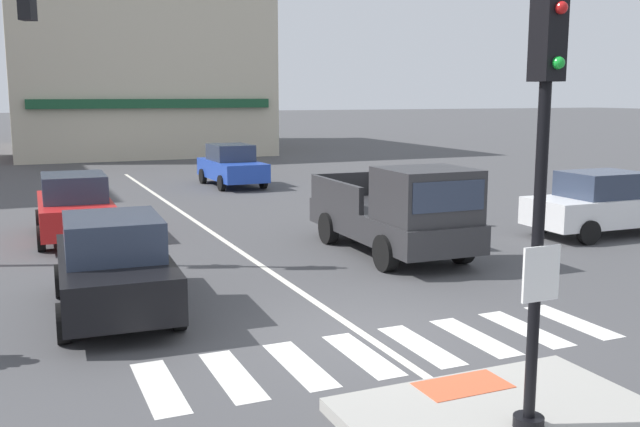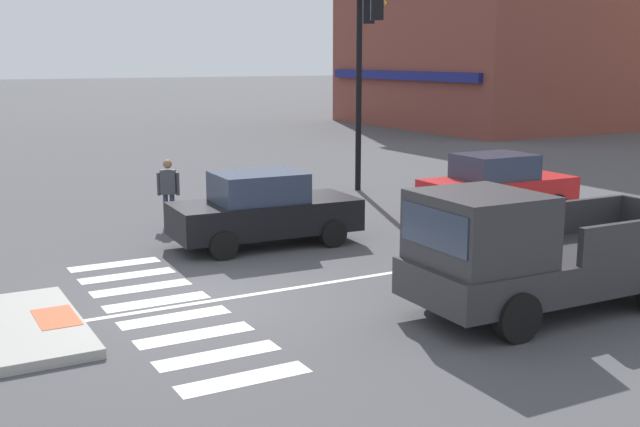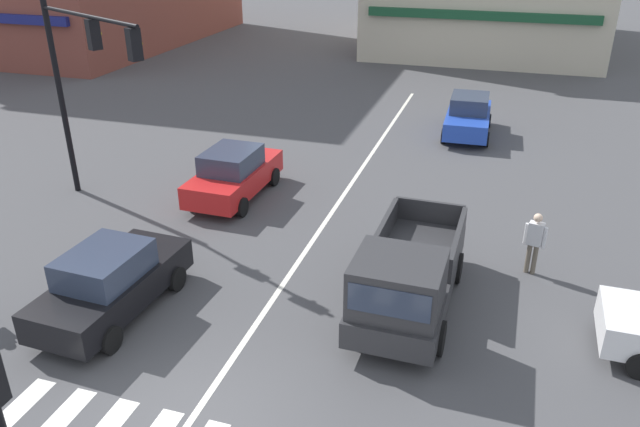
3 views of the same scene
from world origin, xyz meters
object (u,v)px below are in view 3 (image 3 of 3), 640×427
at_px(car_blue_eastbound_distant, 468,116).
at_px(car_black_westbound_near, 111,282).
at_px(pickup_truck_charcoal_eastbound_mid, 407,279).
at_px(pedestrian_waiting_far_side, 535,239).
at_px(traffic_light_mast, 81,70).
at_px(car_red_westbound_far, 234,174).

relative_size(car_blue_eastbound_distant, car_black_westbound_near, 0.99).
height_order(car_black_westbound_near, pickup_truck_charcoal_eastbound_mid, pickup_truck_charcoal_eastbound_mid).
height_order(car_blue_eastbound_distant, pedestrian_waiting_far_side, pedestrian_waiting_far_side).
bearing_deg(car_black_westbound_near, pedestrian_waiting_far_side, 27.05).
bearing_deg(traffic_light_mast, car_red_westbound_far, 25.93).
bearing_deg(car_red_westbound_far, pedestrian_waiting_far_side, -13.02).
xyz_separation_m(car_red_westbound_far, car_blue_eastbound_distant, (6.59, 8.66, 0.00)).
distance_m(traffic_light_mast, car_black_westbound_near, 7.12).
relative_size(car_red_westbound_far, car_black_westbound_near, 0.99).
bearing_deg(pedestrian_waiting_far_side, car_red_westbound_far, 166.98).
distance_m(pickup_truck_charcoal_eastbound_mid, pedestrian_waiting_far_side, 3.91).
relative_size(car_black_westbound_near, pedestrian_waiting_far_side, 2.50).
bearing_deg(car_black_westbound_near, car_red_westbound_far, 90.49).
distance_m(car_blue_eastbound_distant, pedestrian_waiting_far_side, 11.08).
height_order(traffic_light_mast, pedestrian_waiting_far_side, traffic_light_mast).
bearing_deg(pickup_truck_charcoal_eastbound_mid, traffic_light_mast, 162.92).
distance_m(traffic_light_mast, pickup_truck_charcoal_eastbound_mid, 11.14).
height_order(traffic_light_mast, car_black_westbound_near, traffic_light_mast).
relative_size(traffic_light_mast, car_black_westbound_near, 1.46).
height_order(car_blue_eastbound_distant, pickup_truck_charcoal_eastbound_mid, pickup_truck_charcoal_eastbound_mid).
bearing_deg(pickup_truck_charcoal_eastbound_mid, car_black_westbound_near, -164.08).
xyz_separation_m(traffic_light_mast, pickup_truck_charcoal_eastbound_mid, (10.18, -3.13, -3.29)).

